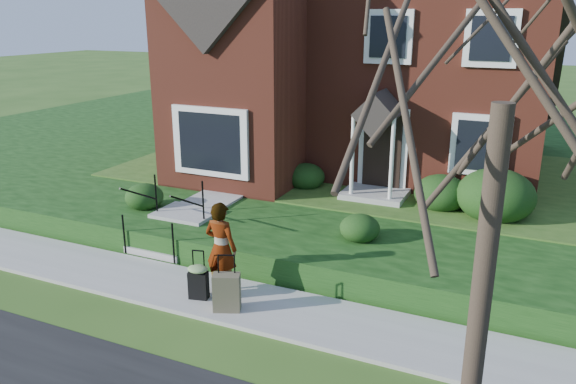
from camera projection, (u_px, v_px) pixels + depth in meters
The scene contains 11 objects.
ground at pixel (230, 302), 10.46m from camera, with size 120.00×120.00×0.00m, color #2D5119.
sidewalk at pixel (230, 300), 10.45m from camera, with size 60.00×1.60×0.08m, color #9E9B93.
terrace at pixel (505, 170), 18.27m from camera, with size 44.00×20.00×0.60m, color black.
walkway at pixel (242, 184), 15.60m from camera, with size 1.20×6.00×0.06m, color #9E9B93.
main_house at pixel (375, 10), 17.31m from camera, with size 10.40×10.20×9.40m.
front_steps at pixel (175, 226), 12.91m from camera, with size 1.40×2.02×1.50m.
foundation_shrubs at pixel (375, 184), 13.88m from camera, with size 10.04×4.22×1.26m.
woman at pixel (221, 248), 10.42m from camera, with size 0.65×0.43×1.79m, color #999999.
suitcase_black at pixel (198, 280), 10.34m from camera, with size 0.45×0.40×0.94m.
suitcase_olive at pixel (227, 292), 9.92m from camera, with size 0.54×0.43×1.04m.
tree_verge at pixel (508, 61), 5.34m from camera, with size 4.70×4.70×6.71m.
Camera 1 is at (4.84, -8.08, 5.11)m, focal length 35.00 mm.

